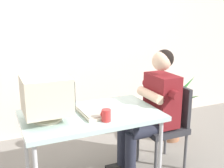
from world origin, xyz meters
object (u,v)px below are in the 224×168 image
object	(u,v)px
desk	(91,119)
person_seated	(153,107)
office_chair	(167,121)
crt_monitor	(47,95)
potted_plant	(171,111)
desk_mug	(106,115)
keyboard	(89,112)

from	to	relation	value
desk	person_seated	world-z (taller)	person_seated
desk	office_chair	world-z (taller)	office_chair
desk	person_seated	size ratio (longest dim) A/B	0.98
desk	person_seated	bearing A→B (deg)	3.81
office_chair	crt_monitor	bearing A→B (deg)	-177.51
person_seated	potted_plant	bearing A→B (deg)	39.30
office_chair	desk_mug	bearing A→B (deg)	-162.04
person_seated	crt_monitor	bearing A→B (deg)	-177.07
office_chair	desk_mug	size ratio (longest dim) A/B	8.46
crt_monitor	person_seated	distance (m)	1.09
crt_monitor	keyboard	size ratio (longest dim) A/B	0.94
crt_monitor	office_chair	world-z (taller)	crt_monitor
keyboard	desk_mug	bearing A→B (deg)	-72.07
desk_mug	office_chair	bearing A→B (deg)	17.96
potted_plant	desk	bearing A→B (deg)	-157.38
desk_mug	crt_monitor	bearing A→B (deg)	154.64
crt_monitor	office_chair	distance (m)	1.33
desk	potted_plant	xyz separation A→B (m)	(1.26, 0.53, -0.29)
keyboard	potted_plant	size ratio (longest dim) A/B	0.47
desk_mug	keyboard	bearing A→B (deg)	107.93
potted_plant	desk_mug	bearing A→B (deg)	-148.42
person_seated	desk_mug	world-z (taller)	person_seated
desk	person_seated	distance (m)	0.68
crt_monitor	person_seated	xyz separation A→B (m)	(1.06, 0.05, -0.27)
crt_monitor	potted_plant	world-z (taller)	crt_monitor
person_seated	desk_mug	distance (m)	0.68
desk	keyboard	distance (m)	0.07
desk	desk_mug	bearing A→B (deg)	-75.90
office_chair	desk_mug	xyz separation A→B (m)	(-0.81, -0.26, 0.29)
keyboard	person_seated	xyz separation A→B (m)	(0.69, 0.04, -0.06)
desk	person_seated	xyz separation A→B (m)	(0.67, 0.04, 0.00)
crt_monitor	person_seated	world-z (taller)	person_seated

